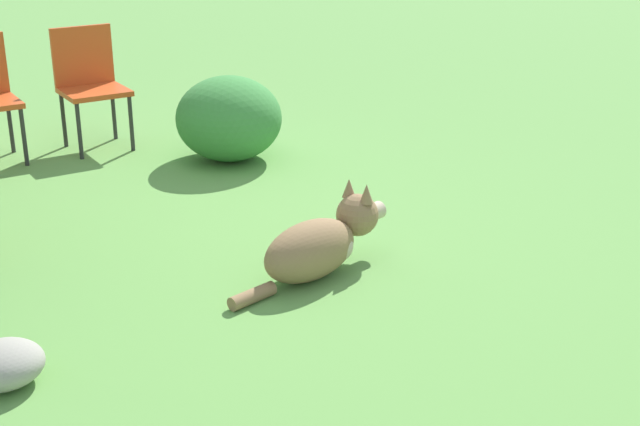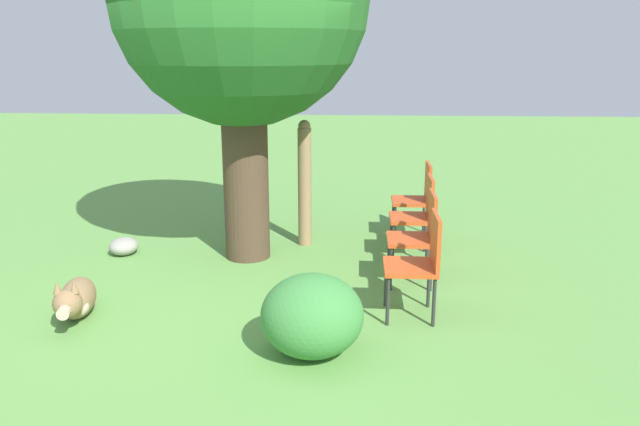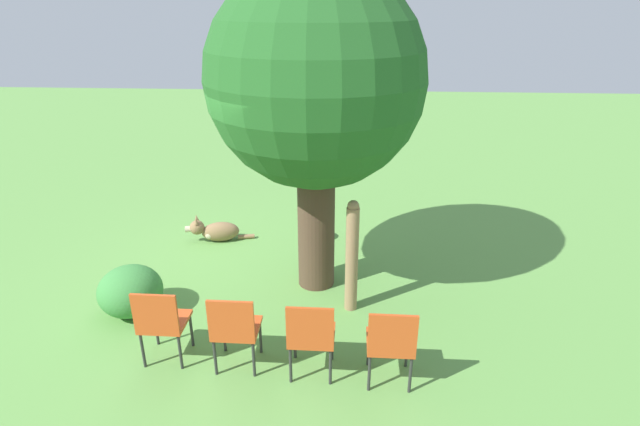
{
  "view_description": "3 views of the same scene",
  "coord_description": "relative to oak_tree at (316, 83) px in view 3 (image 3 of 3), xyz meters",
  "views": [
    {
      "loc": [
        -4.41,
        1.39,
        1.9
      ],
      "look_at": [
        -1.08,
        -0.72,
        0.38
      ],
      "focal_mm": 50.0,
      "sensor_mm": 36.0,
      "label": 1
    },
    {
      "loc": [
        1.27,
        -5.36,
        2.13
      ],
      "look_at": [
        0.93,
        0.56,
        0.55
      ],
      "focal_mm": 35.0,
      "sensor_mm": 36.0,
      "label": 2
    },
    {
      "loc": [
        5.8,
        1.23,
        3.4
      ],
      "look_at": [
        0.1,
        0.87,
        0.96
      ],
      "focal_mm": 28.0,
      "sensor_mm": 36.0,
      "label": 3
    }
  ],
  "objects": [
    {
      "name": "red_chair_3",
      "position": [
        1.83,
        0.82,
        -2.06
      ],
      "size": [
        0.42,
        0.44,
        0.86
      ],
      "rotation": [
        0.0,
        0.0,
        3.14
      ],
      "color": "#D14C1E",
      "rests_on": "ground_plane"
    },
    {
      "name": "oak_tree",
      "position": [
        0.0,
        0.0,
        0.0
      ],
      "size": [
        2.47,
        2.47,
        3.84
      ],
      "color": "#4C3828",
      "rests_on": "ground_plane"
    },
    {
      "name": "red_chair_1",
      "position": [
        1.71,
        -0.67,
        -2.06
      ],
      "size": [
        0.42,
        0.44,
        0.86
      ],
      "rotation": [
        0.0,
        0.0,
        3.14
      ],
      "color": "#D14C1E",
      "rests_on": "ground_plane"
    },
    {
      "name": "red_chair_2",
      "position": [
        1.77,
        0.08,
        -2.06
      ],
      "size": [
        0.42,
        0.44,
        0.86
      ],
      "rotation": [
        0.0,
        0.0,
        3.14
      ],
      "color": "#D14C1E",
      "rests_on": "ground_plane"
    },
    {
      "name": "garden_rock",
      "position": [
        -1.33,
        -0.01,
        -2.47
      ],
      "size": [
        0.3,
        0.33,
        0.18
      ],
      "color": "gray",
      "rests_on": "ground_plane"
    },
    {
      "name": "fence_post",
      "position": [
        0.56,
        0.45,
        -1.86
      ],
      "size": [
        0.15,
        0.15,
        1.39
      ],
      "color": "#937551",
      "rests_on": "ground_plane"
    },
    {
      "name": "low_shrub",
      "position": [
        0.82,
        -2.11,
        -2.26
      ],
      "size": [
        0.74,
        0.74,
        0.59
      ],
      "color": "#3D843D",
      "rests_on": "ground_plane"
    },
    {
      "name": "dog",
      "position": [
        -1.12,
        -1.62,
        -2.39
      ],
      "size": [
        0.4,
        1.02,
        0.43
      ],
      "rotation": [
        0.0,
        0.0,
        4.94
      ],
      "color": "olive",
      "rests_on": "ground_plane"
    },
    {
      "name": "ground_plane",
      "position": [
        -0.16,
        -0.82,
        -2.56
      ],
      "size": [
        30.0,
        30.0,
        0.0
      ],
      "primitive_type": "plane",
      "color": "#609947"
    },
    {
      "name": "red_chair_0",
      "position": [
        1.65,
        -1.42,
        -2.06
      ],
      "size": [
        0.42,
        0.44,
        0.86
      ],
      "rotation": [
        0.0,
        0.0,
        3.14
      ],
      "color": "#D14C1E",
      "rests_on": "ground_plane"
    }
  ]
}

